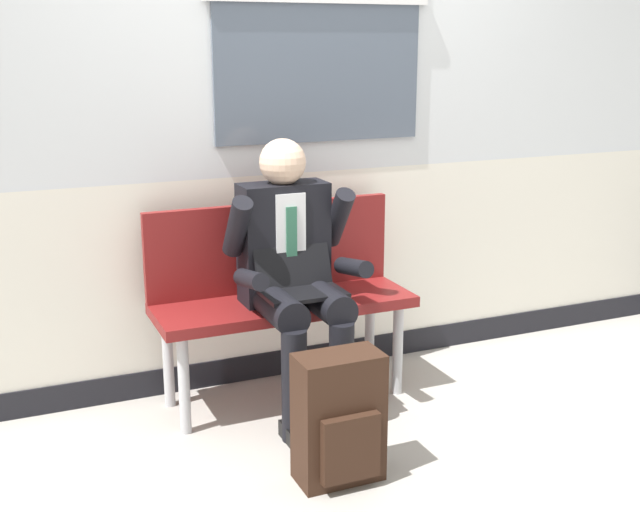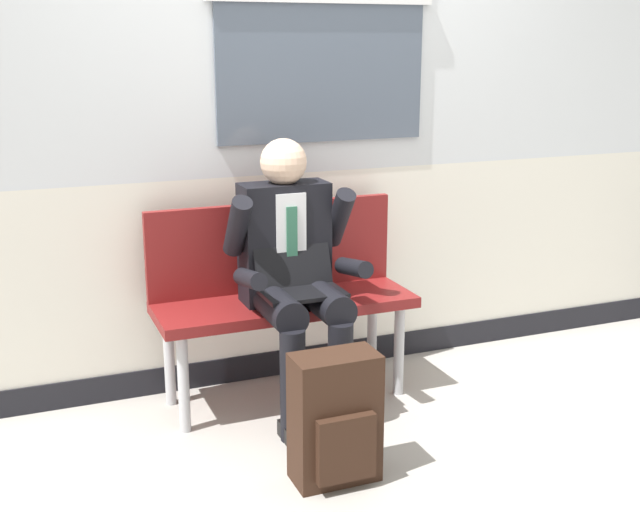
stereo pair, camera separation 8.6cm
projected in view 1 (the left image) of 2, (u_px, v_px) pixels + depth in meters
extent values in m
plane|color=#9E9991|center=(358.00, 427.00, 3.61)|extent=(18.00, 18.00, 0.00)
cube|color=silver|center=(294.00, 260.00, 4.14)|extent=(5.66, 0.12, 0.91)
cube|color=black|center=(295.00, 355.00, 4.27)|extent=(5.66, 0.14, 0.13)
cube|color=maroon|center=(284.00, 305.00, 3.78)|extent=(1.21, 0.42, 0.05)
cube|color=maroon|center=(270.00, 247.00, 3.88)|extent=(1.21, 0.04, 0.43)
cylinder|color=#B7B7BC|center=(184.00, 385.00, 3.51)|extent=(0.05, 0.05, 0.45)
cylinder|color=#B7B7BC|center=(168.00, 361.00, 3.78)|extent=(0.05, 0.05, 0.45)
cylinder|color=#B7B7BC|center=(398.00, 350.00, 3.91)|extent=(0.05, 0.05, 0.45)
cylinder|color=#B7B7BC|center=(370.00, 330.00, 4.18)|extent=(0.05, 0.05, 0.45)
cylinder|color=black|center=(278.00, 307.00, 3.53)|extent=(0.15, 0.40, 0.15)
cylinder|color=black|center=(294.00, 386.00, 3.44)|extent=(0.11, 0.11, 0.50)
cube|color=black|center=(300.00, 438.00, 3.44)|extent=(0.10, 0.26, 0.07)
cylinder|color=black|center=(324.00, 301.00, 3.62)|extent=(0.15, 0.40, 0.15)
cylinder|color=black|center=(341.00, 378.00, 3.53)|extent=(0.11, 0.11, 0.50)
cube|color=black|center=(347.00, 428.00, 3.53)|extent=(0.10, 0.26, 0.07)
cube|color=black|center=(284.00, 243.00, 3.70)|extent=(0.40, 0.18, 0.55)
cube|color=silver|center=(291.00, 236.00, 3.61)|extent=(0.14, 0.01, 0.39)
cube|color=#2D664C|center=(292.00, 243.00, 3.61)|extent=(0.05, 0.01, 0.33)
sphere|color=beige|center=(283.00, 162.00, 3.61)|extent=(0.21, 0.21, 0.21)
cylinder|color=black|center=(237.00, 227.00, 3.52)|extent=(0.09, 0.25, 0.30)
cylinder|color=black|center=(251.00, 280.00, 3.42)|extent=(0.08, 0.27, 0.12)
cylinder|color=black|center=(338.00, 218.00, 3.70)|extent=(0.09, 0.25, 0.30)
cylinder|color=black|center=(353.00, 267.00, 3.60)|extent=(0.08, 0.27, 0.12)
cube|color=black|center=(304.00, 294.00, 3.54)|extent=(0.36, 0.22, 0.02)
cube|color=black|center=(293.00, 262.00, 3.62)|extent=(0.36, 0.08, 0.21)
cube|color=#331E14|center=(339.00, 417.00, 3.13)|extent=(0.33, 0.18, 0.52)
cube|color=#331E14|center=(351.00, 449.00, 3.05)|extent=(0.23, 0.04, 0.26)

